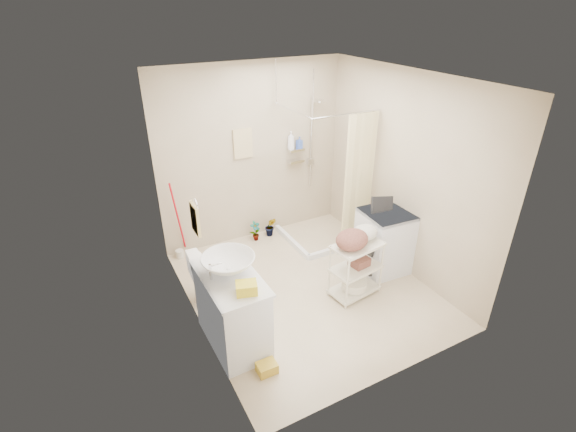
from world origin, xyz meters
name	(u,v)px	position (x,y,z in m)	size (l,w,h in m)	color
floor	(307,288)	(0.00, 0.00, 0.00)	(3.20, 3.20, 0.00)	beige
ceiling	(312,78)	(0.00, 0.00, 2.60)	(2.80, 3.20, 0.04)	silver
wall_back	(253,155)	(0.00, 1.60, 1.30)	(2.80, 0.04, 2.60)	#B8A98F
wall_front	(406,268)	(0.00, -1.60, 1.30)	(2.80, 0.04, 2.60)	#B8A98F
wall_left	(189,224)	(-1.40, 0.00, 1.30)	(0.04, 3.20, 2.60)	#B8A98F
wall_right	(403,175)	(1.40, 0.00, 1.30)	(0.04, 3.20, 2.60)	#B8A98F
vanity	(232,310)	(-1.16, -0.43, 0.43)	(0.54, 0.97, 0.85)	silver
sink	(228,264)	(-1.14, -0.35, 0.94)	(0.55, 0.55, 0.19)	silver
counter_basket	(246,288)	(-1.11, -0.74, 0.91)	(0.20, 0.15, 0.11)	yellow
floor_basket	(267,366)	(-1.03, -0.98, 0.08)	(0.28, 0.22, 0.15)	gold
toilet	(217,273)	(-1.04, 0.41, 0.33)	(0.37, 0.65, 0.66)	white
mop	(175,220)	(-1.24, 1.48, 0.60)	(0.11, 0.11, 1.20)	#BB0615
potted_plant_a	(255,231)	(-0.09, 1.41, 0.16)	(0.17, 0.11, 0.32)	brown
potted_plant_b	(271,226)	(0.18, 1.43, 0.16)	(0.17, 0.14, 0.32)	brown
hanging_towel	(243,144)	(-0.15, 1.58, 1.50)	(0.28, 0.03, 0.42)	#C6B988
towel_ring	(195,217)	(-1.38, -0.20, 1.47)	(0.04, 0.22, 0.34)	#ECD689
tp_holder	(197,269)	(-1.36, 0.05, 0.72)	(0.08, 0.12, 0.14)	silver
shower	(322,173)	(0.85, 1.05, 1.05)	(1.10, 1.10, 2.10)	silver
shampoo_bottle_a	(291,140)	(0.59, 1.53, 1.45)	(0.10, 0.10, 0.27)	silver
shampoo_bottle_b	(299,142)	(0.73, 1.53, 1.40)	(0.08, 0.08, 0.17)	#3756B1
washing_machine	(384,241)	(1.14, -0.08, 0.43)	(0.58, 0.61, 0.86)	silver
laundry_rack	(356,264)	(0.48, -0.35, 0.43)	(0.62, 0.36, 0.85)	beige
ironing_board	(381,236)	(1.04, -0.11, 0.55)	(0.31, 0.09, 1.09)	black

